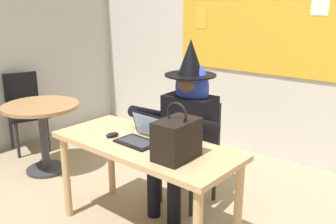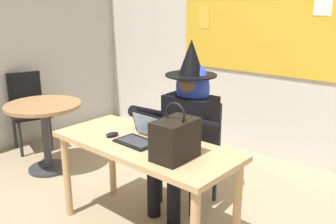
{
  "view_description": "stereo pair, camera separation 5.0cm",
  "coord_description": "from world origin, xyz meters",
  "px_view_note": "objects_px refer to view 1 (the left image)",
  "views": [
    {
      "loc": [
        1.6,
        -1.87,
        1.72
      ],
      "look_at": [
        -0.12,
        0.31,
        0.9
      ],
      "focal_mm": 40.25,
      "sensor_mm": 36.0,
      "label": 1
    },
    {
      "loc": [
        1.64,
        -1.83,
        1.72
      ],
      "look_at": [
        -0.12,
        0.31,
        0.9
      ],
      "focal_mm": 40.25,
      "sensor_mm": 36.0,
      "label": 2
    }
  ],
  "objects_px": {
    "person_costumed": "(186,118)",
    "desk_main": "(145,156)",
    "laptop": "(141,136)",
    "side_table_round": "(42,122)",
    "handbag": "(177,139)",
    "chair_spare_by_window": "(25,107)",
    "chair_at_desk": "(193,146)",
    "computer_mouse": "(112,135)"
  },
  "relations": [
    {
      "from": "chair_spare_by_window",
      "to": "chair_at_desk",
      "type": "bearing_deg",
      "value": 25.06
    },
    {
      "from": "desk_main",
      "to": "chair_spare_by_window",
      "type": "xyz_separation_m",
      "value": [
        -2.27,
        0.42,
        -0.12
      ]
    },
    {
      "from": "desk_main",
      "to": "chair_at_desk",
      "type": "xyz_separation_m",
      "value": [
        -0.02,
        0.66,
        -0.13
      ]
    },
    {
      "from": "chair_at_desk",
      "to": "side_table_round",
      "type": "height_order",
      "value": "chair_at_desk"
    },
    {
      "from": "desk_main",
      "to": "side_table_round",
      "type": "xyz_separation_m",
      "value": [
        -1.55,
        0.18,
        -0.1
      ]
    },
    {
      "from": "chair_at_desk",
      "to": "person_costumed",
      "type": "distance_m",
      "value": 0.31
    },
    {
      "from": "laptop",
      "to": "handbag",
      "type": "distance_m",
      "value": 0.4
    },
    {
      "from": "handbag",
      "to": "chair_spare_by_window",
      "type": "distance_m",
      "value": 2.69
    },
    {
      "from": "laptop",
      "to": "side_table_round",
      "type": "xyz_separation_m",
      "value": [
        -1.52,
        0.17,
        -0.25
      ]
    },
    {
      "from": "person_costumed",
      "to": "handbag",
      "type": "distance_m",
      "value": 0.73
    },
    {
      "from": "chair_at_desk",
      "to": "person_costumed",
      "type": "height_order",
      "value": "person_costumed"
    },
    {
      "from": "person_costumed",
      "to": "desk_main",
      "type": "bearing_deg",
      "value": -0.99
    },
    {
      "from": "computer_mouse",
      "to": "handbag",
      "type": "xyz_separation_m",
      "value": [
        0.62,
        -0.02,
        0.12
      ]
    },
    {
      "from": "laptop",
      "to": "person_costumed",
      "type": "bearing_deg",
      "value": 92.02
    },
    {
      "from": "person_costumed",
      "to": "side_table_round",
      "type": "height_order",
      "value": "person_costumed"
    },
    {
      "from": "computer_mouse",
      "to": "chair_spare_by_window",
      "type": "relative_size",
      "value": 0.11
    },
    {
      "from": "laptop",
      "to": "chair_spare_by_window",
      "type": "distance_m",
      "value": 2.29
    },
    {
      "from": "laptop",
      "to": "chair_spare_by_window",
      "type": "relative_size",
      "value": 0.35
    },
    {
      "from": "desk_main",
      "to": "handbag",
      "type": "relative_size",
      "value": 3.82
    },
    {
      "from": "person_costumed",
      "to": "handbag",
      "type": "xyz_separation_m",
      "value": [
        0.37,
        -0.62,
        0.09
      ]
    },
    {
      "from": "chair_spare_by_window",
      "to": "person_costumed",
      "type": "bearing_deg",
      "value": 21.98
    },
    {
      "from": "chair_at_desk",
      "to": "computer_mouse",
      "type": "bearing_deg",
      "value": -16.91
    },
    {
      "from": "desk_main",
      "to": "chair_at_desk",
      "type": "relative_size",
      "value": 1.62
    },
    {
      "from": "desk_main",
      "to": "computer_mouse",
      "type": "xyz_separation_m",
      "value": [
        -0.27,
        -0.06,
        0.12
      ]
    },
    {
      "from": "desk_main",
      "to": "computer_mouse",
      "type": "height_order",
      "value": "computer_mouse"
    },
    {
      "from": "chair_at_desk",
      "to": "chair_spare_by_window",
      "type": "relative_size",
      "value": 0.99
    },
    {
      "from": "desk_main",
      "to": "laptop",
      "type": "height_order",
      "value": "laptop"
    },
    {
      "from": "person_costumed",
      "to": "laptop",
      "type": "relative_size",
      "value": 4.52
    },
    {
      "from": "laptop",
      "to": "side_table_round",
      "type": "relative_size",
      "value": 0.42
    },
    {
      "from": "desk_main",
      "to": "computer_mouse",
      "type": "bearing_deg",
      "value": -167.53
    },
    {
      "from": "laptop",
      "to": "handbag",
      "type": "xyz_separation_m",
      "value": [
        0.38,
        -0.08,
        0.09
      ]
    },
    {
      "from": "person_costumed",
      "to": "handbag",
      "type": "height_order",
      "value": "person_costumed"
    },
    {
      "from": "handbag",
      "to": "chair_spare_by_window",
      "type": "relative_size",
      "value": 0.42
    },
    {
      "from": "laptop",
      "to": "side_table_round",
      "type": "bearing_deg",
      "value": 176.92
    },
    {
      "from": "desk_main",
      "to": "chair_spare_by_window",
      "type": "bearing_deg",
      "value": 169.39
    },
    {
      "from": "side_table_round",
      "to": "person_costumed",
      "type": "bearing_deg",
      "value": 13.33
    },
    {
      "from": "person_costumed",
      "to": "chair_spare_by_window",
      "type": "bearing_deg",
      "value": -90.24
    },
    {
      "from": "computer_mouse",
      "to": "handbag",
      "type": "bearing_deg",
      "value": 11.05
    },
    {
      "from": "computer_mouse",
      "to": "chair_at_desk",
      "type": "bearing_deg",
      "value": 83.88
    },
    {
      "from": "person_costumed",
      "to": "computer_mouse",
      "type": "bearing_deg",
      "value": -25.71
    },
    {
      "from": "desk_main",
      "to": "person_costumed",
      "type": "distance_m",
      "value": 0.56
    },
    {
      "from": "desk_main",
      "to": "handbag",
      "type": "distance_m",
      "value": 0.43
    }
  ]
}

